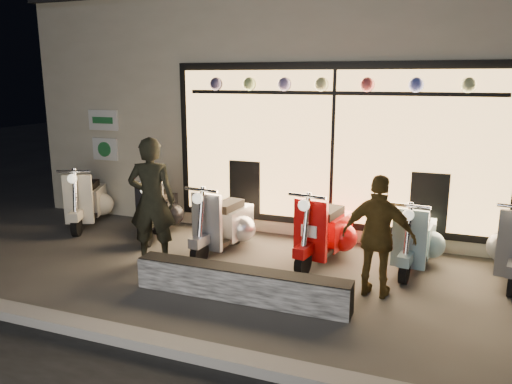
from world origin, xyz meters
TOP-DOWN VIEW (x-y plane):
  - ground at (0.00, 0.00)m, footprint 40.00×40.00m
  - kerb at (0.00, -2.00)m, footprint 40.00×0.25m
  - shop_building at (0.00, 4.98)m, footprint 10.20×6.23m
  - graffiti_barrier at (0.29, -0.65)m, footprint 2.70×0.28m
  - scooter_silver at (-0.63, 0.98)m, footprint 0.56×1.49m
  - scooter_red at (0.92, 1.11)m, footprint 0.64×1.51m
  - scooter_black at (-2.05, 1.32)m, footprint 0.71×1.41m
  - scooter_cream at (-3.59, 1.35)m, footprint 0.89×1.48m
  - scooter_blue at (2.18, 1.29)m, footprint 0.54×1.41m
  - man at (-1.39, 0.09)m, footprint 0.77×0.62m
  - woman at (1.80, 0.06)m, footprint 0.92×0.45m

SIDE VIEW (x-z plane):
  - ground at x=0.00m, z-range 0.00..0.00m
  - kerb at x=0.00m, z-range 0.00..0.12m
  - graffiti_barrier at x=0.29m, z-range 0.00..0.40m
  - scooter_blue at x=2.18m, z-range -0.10..0.91m
  - scooter_black at x=-2.05m, z-range -0.10..0.91m
  - scooter_silver at x=-0.63m, z-range -0.10..0.96m
  - scooter_red at x=0.92m, z-range -0.11..0.97m
  - scooter_cream at x=-3.59m, z-range -0.11..0.97m
  - woman at x=1.80m, z-range 0.00..1.52m
  - man at x=-1.39m, z-range 0.00..1.83m
  - shop_building at x=0.00m, z-range 0.00..4.20m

